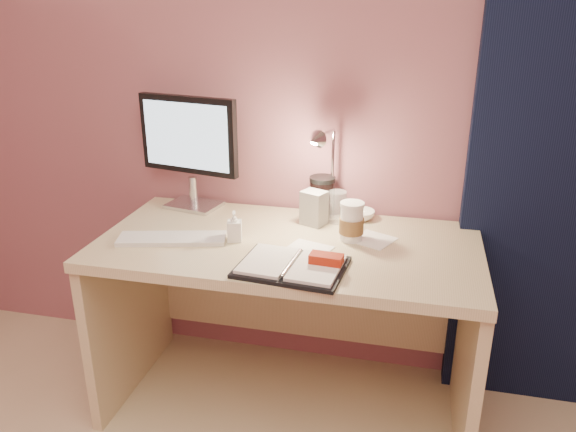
% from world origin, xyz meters
% --- Properties ---
extents(room, '(3.50, 3.50, 3.50)m').
position_xyz_m(room, '(0.95, 1.69, 1.14)').
color(room, '#C6B28E').
rests_on(room, ground).
extents(desk, '(1.40, 0.70, 0.73)m').
position_xyz_m(desk, '(0.00, 1.45, 0.50)').
color(desk, beige).
rests_on(desk, ground).
extents(monitor, '(0.44, 0.20, 0.47)m').
position_xyz_m(monitor, '(-0.48, 1.65, 1.01)').
color(monitor, silver).
rests_on(monitor, desk).
extents(keyboard, '(0.41, 0.21, 0.02)m').
position_xyz_m(keyboard, '(-0.42, 1.29, 0.74)').
color(keyboard, silver).
rests_on(keyboard, desk).
extents(planner, '(0.37, 0.29, 0.05)m').
position_xyz_m(planner, '(0.07, 1.16, 0.74)').
color(planner, black).
rests_on(planner, desk).
extents(paper_b, '(0.19, 0.19, 0.00)m').
position_xyz_m(paper_b, '(0.09, 1.32, 0.73)').
color(paper_b, white).
rests_on(paper_b, desk).
extents(paper_c, '(0.18, 0.18, 0.00)m').
position_xyz_m(paper_c, '(0.31, 1.46, 0.73)').
color(paper_c, white).
rests_on(paper_c, desk).
extents(coffee_cup, '(0.09, 0.09, 0.15)m').
position_xyz_m(coffee_cup, '(0.23, 1.45, 0.80)').
color(coffee_cup, white).
rests_on(coffee_cup, desk).
extents(clear_cup, '(0.07, 0.07, 0.13)m').
position_xyz_m(clear_cup, '(0.15, 1.62, 0.79)').
color(clear_cup, white).
rests_on(clear_cup, desk).
extents(bowl, '(0.14, 0.14, 0.04)m').
position_xyz_m(bowl, '(0.23, 1.67, 0.75)').
color(bowl, white).
rests_on(bowl, desk).
extents(lotion_bottle, '(0.06, 0.06, 0.11)m').
position_xyz_m(lotion_bottle, '(-0.19, 1.34, 0.79)').
color(lotion_bottle, white).
rests_on(lotion_bottle, desk).
extents(dark_jar, '(0.10, 0.10, 0.15)m').
position_xyz_m(dark_jar, '(0.07, 1.68, 0.80)').
color(dark_jar, black).
rests_on(dark_jar, desk).
extents(product_box, '(0.11, 0.10, 0.14)m').
position_xyz_m(product_box, '(0.06, 1.57, 0.80)').
color(product_box, '#B6B6B1').
rests_on(product_box, desk).
extents(desk_lamp, '(0.13, 0.23, 0.38)m').
position_xyz_m(desk_lamp, '(0.14, 1.59, 0.97)').
color(desk_lamp, silver).
rests_on(desk_lamp, desk).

